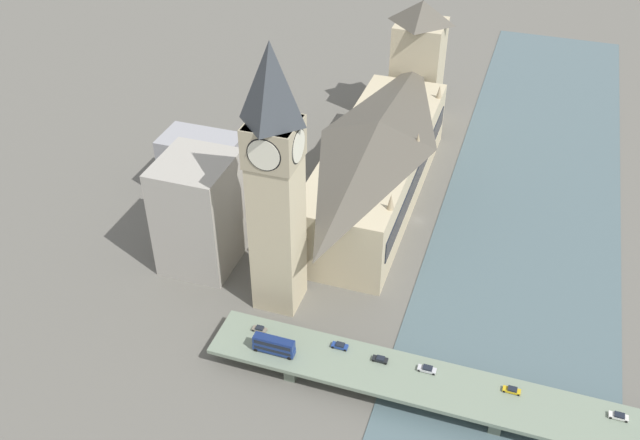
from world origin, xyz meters
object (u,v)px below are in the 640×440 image
double_decker_bus_mid (274,345)px  clock_tower (275,178)px  car_northbound_lead (427,369)px  car_northbound_tail (512,390)px  victoria_tower (418,63)px  car_southbound_lead (380,359)px  parliament_hall (377,162)px  car_southbound_mid (340,346)px  car_southbound_tail (619,416)px  car_northbound_mid (260,329)px  road_bridge (500,402)px

double_decker_bus_mid → clock_tower: bearing=-72.2°
clock_tower → double_decker_bus_mid: 43.36m
car_northbound_lead → car_northbound_tail: (-21.23, -0.00, -0.08)m
victoria_tower → double_decker_bus_mid: bearing=88.0°
car_southbound_lead → double_decker_bus_mid: bearing=12.3°
parliament_hall → victoria_tower: (0.05, -62.46, 9.83)m
car_southbound_mid → car_southbound_tail: 69.71m
car_northbound_mid → car_southbound_tail: car_northbound_mid is taller
parliament_hall → clock_tower: clock_tower is taller
clock_tower → car_northbound_mid: size_ratio=20.29×
car_northbound_tail → car_southbound_mid: size_ratio=1.00×
car_northbound_lead → car_northbound_mid: 45.91m
car_northbound_lead → double_decker_bus_mid: bearing=9.2°
parliament_hall → car_southbound_mid: bearing=97.9°
clock_tower → parliament_hall: bearing=-102.6°
victoria_tower → car_northbound_tail: (-55.44, 140.42, -19.11)m
victoria_tower → road_bridge: size_ratio=0.36×
road_bridge → car_southbound_tail: bearing=-172.9°
car_southbound_tail → parliament_hall: bearing=-44.1°
parliament_hall → car_southbound_lead: size_ratio=24.02×
car_southbound_lead → car_southbound_mid: size_ratio=0.94×
car_northbound_mid → car_southbound_tail: (-92.16, -0.34, -0.00)m
clock_tower → double_decker_bus_mid: bearing=107.8°
parliament_hall → car_northbound_lead: size_ratio=20.66×
double_decker_bus_mid → car_southbound_lead: double_decker_bus_mid is taller
victoria_tower → parliament_hall: bearing=90.0°
victoria_tower → road_bridge: bearing=110.3°
double_decker_bus_mid → car_northbound_lead: double_decker_bus_mid is taller
victoria_tower → car_northbound_tail: 152.17m
car_northbound_mid → car_southbound_tail: bearing=-179.8°
parliament_hall → double_decker_bus_mid: 84.79m
clock_tower → car_southbound_mid: 47.18m
car_southbound_lead → victoria_tower: bearing=-81.1°
double_decker_bus_mid → car_southbound_lead: (-27.06, -5.91, -2.12)m
double_decker_bus_mid → parliament_hall: bearing=-93.5°
car_southbound_tail → car_northbound_tail: bearing=0.1°
car_northbound_tail → car_southbound_mid: (44.68, -0.67, 0.05)m
double_decker_bus_mid → car_northbound_mid: (6.64, -6.06, -2.09)m
victoria_tower → car_northbound_lead: 145.78m
car_southbound_lead → clock_tower: bearing=-28.7°
victoria_tower → car_southbound_mid: size_ratio=12.54×
car_southbound_mid → victoria_tower: bearing=-85.6°
victoria_tower → car_southbound_tail: victoria_tower is taller
clock_tower → car_southbound_mid: bearing=142.8°
car_northbound_lead → car_southbound_lead: bearing=2.2°
parliament_hall → car_southbound_lead: parliament_hall is taller
car_southbound_mid → car_northbound_mid: bearing=2.5°
car_southbound_lead → car_southbound_tail: 58.46m
victoria_tower → car_northbound_lead: (-34.20, 140.42, -19.04)m
clock_tower → road_bridge: clock_tower is taller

